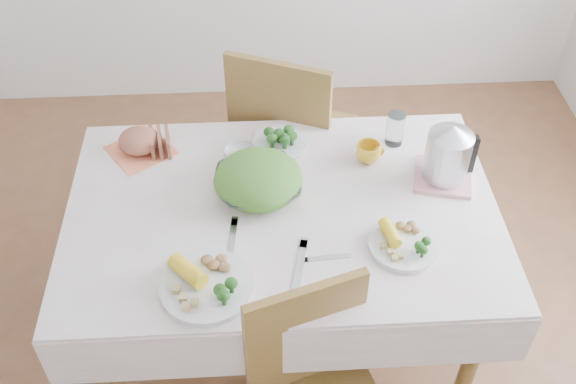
{
  "coord_description": "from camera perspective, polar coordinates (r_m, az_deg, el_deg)",
  "views": [
    {
      "loc": [
        -0.08,
        -1.65,
        2.42
      ],
      "look_at": [
        0.02,
        0.02,
        0.82
      ],
      "focal_mm": 42.0,
      "sensor_mm": 36.0,
      "label": 1
    }
  ],
  "objects": [
    {
      "name": "dinner_plate_right",
      "position": [
        2.24,
        9.79,
        -4.4
      ],
      "size": [
        0.27,
        0.27,
        0.02
      ],
      "primitive_type": "cylinder",
      "rotation": [
        0.0,
        0.0,
        -0.16
      ],
      "color": "white",
      "rests_on": "tablecloth"
    },
    {
      "name": "yellow_mug",
      "position": [
        2.52,
        6.81,
        3.36
      ],
      "size": [
        0.12,
        0.12,
        0.07
      ],
      "primitive_type": "imported",
      "rotation": [
        0.0,
        0.0,
        0.37
      ],
      "color": "yellow",
      "rests_on": "tablecloth"
    },
    {
      "name": "broccoli_plate",
      "position": [
        2.58,
        -0.75,
        4.11
      ],
      "size": [
        0.23,
        0.23,
        0.02
      ],
      "primitive_type": "cylinder",
      "rotation": [
        0.0,
        0.0,
        -0.06
      ],
      "color": "beige",
      "rests_on": "tablecloth"
    },
    {
      "name": "fruit_bowl",
      "position": [
        2.53,
        -4.03,
        3.21
      ],
      "size": [
        0.16,
        0.16,
        0.04
      ],
      "primitive_type": "imported",
      "rotation": [
        0.0,
        0.0,
        0.37
      ],
      "color": "white",
      "rests_on": "tablecloth"
    },
    {
      "name": "floor",
      "position": [
        2.93,
        -0.38,
        -11.99
      ],
      "size": [
        3.6,
        3.6,
        0.0
      ],
      "primitive_type": "plane",
      "color": "brown",
      "rests_on": "ground"
    },
    {
      "name": "electric_kettle",
      "position": [
        2.43,
        13.4,
        3.24
      ],
      "size": [
        0.21,
        0.21,
        0.23
      ],
      "primitive_type": "cylinder",
      "rotation": [
        0.0,
        0.0,
        -0.43
      ],
      "color": "#B2B5BA",
      "rests_on": "pink_tray"
    },
    {
      "name": "salad_bowl",
      "position": [
        2.37,
        -2.52,
        0.59
      ],
      "size": [
        0.34,
        0.34,
        0.07
      ],
      "primitive_type": "imported",
      "rotation": [
        0.0,
        0.0,
        0.18
      ],
      "color": "white",
      "rests_on": "tablecloth"
    },
    {
      "name": "tablecloth",
      "position": [
        2.34,
        -0.46,
        -1.49
      ],
      "size": [
        1.5,
        1.0,
        0.01
      ],
      "primitive_type": "cube",
      "color": "white",
      "rests_on": "dining_table"
    },
    {
      "name": "pink_tray",
      "position": [
        2.51,
        12.98,
        1.28
      ],
      "size": [
        0.24,
        0.24,
        0.02
      ],
      "primitive_type": "cube",
      "rotation": [
        0.0,
        0.0,
        -0.25
      ],
      "color": "pink",
      "rests_on": "tablecloth"
    },
    {
      "name": "bread_loaf",
      "position": [
        2.59,
        -12.54,
        4.4
      ],
      "size": [
        0.18,
        0.18,
        0.09
      ],
      "primitive_type": "ellipsoid",
      "rotation": [
        0.0,
        0.0,
        -0.25
      ],
      "color": "#935039",
      "rests_on": "napkin"
    },
    {
      "name": "glass_tumbler",
      "position": [
        2.6,
        9.06,
        5.27
      ],
      "size": [
        0.07,
        0.07,
        0.13
      ],
      "primitive_type": "cylinder",
      "rotation": [
        0.0,
        0.0,
        -0.09
      ],
      "color": "white",
      "rests_on": "tablecloth"
    },
    {
      "name": "knife",
      "position": [
        2.18,
        3.17,
        -5.58
      ],
      "size": [
        0.17,
        0.03,
        0.0
      ],
      "primitive_type": "cube",
      "rotation": [
        0.0,
        0.0,
        1.64
      ],
      "color": "silver",
      "rests_on": "tablecloth"
    },
    {
      "name": "dinner_plate_left",
      "position": [
        2.11,
        -6.88,
        -7.99
      ],
      "size": [
        0.39,
        0.39,
        0.02
      ],
      "primitive_type": "cylinder",
      "rotation": [
        0.0,
        0.0,
        0.41
      ],
      "color": "white",
      "rests_on": "tablecloth"
    },
    {
      "name": "fork_left",
      "position": [
        2.24,
        -4.79,
        -4.1
      ],
      "size": [
        0.04,
        0.2,
        0.0
      ],
      "primitive_type": "cube",
      "rotation": [
        0.0,
        0.0,
        -0.1
      ],
      "color": "silver",
      "rests_on": "tablecloth"
    },
    {
      "name": "chair_far",
      "position": [
        3.07,
        0.56,
        4.22
      ],
      "size": [
        0.6,
        0.6,
        1.02
      ],
      "primitive_type": "cube",
      "rotation": [
        0.0,
        0.0,
        2.74
      ],
      "color": "brown",
      "rests_on": "floor"
    },
    {
      "name": "fork_right",
      "position": [
        2.16,
        1.0,
        -6.22
      ],
      "size": [
        0.07,
        0.22,
        0.0
      ],
      "primitive_type": "cube",
      "rotation": [
        0.0,
        0.0,
        -0.21
      ],
      "color": "silver",
      "rests_on": "tablecloth"
    },
    {
      "name": "napkin",
      "position": [
        2.62,
        -12.36,
        3.46
      ],
      "size": [
        0.29,
        0.29,
        0.0
      ],
      "primitive_type": "cube",
      "rotation": [
        0.0,
        0.0,
        0.62
      ],
      "color": "#FF8457",
      "rests_on": "tablecloth"
    },
    {
      "name": "dining_table",
      "position": [
        2.63,
        -0.41,
        -7.37
      ],
      "size": [
        1.4,
        0.9,
        0.75
      ],
      "primitive_type": "cube",
      "color": "brown",
      "rests_on": "floor"
    }
  ]
}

